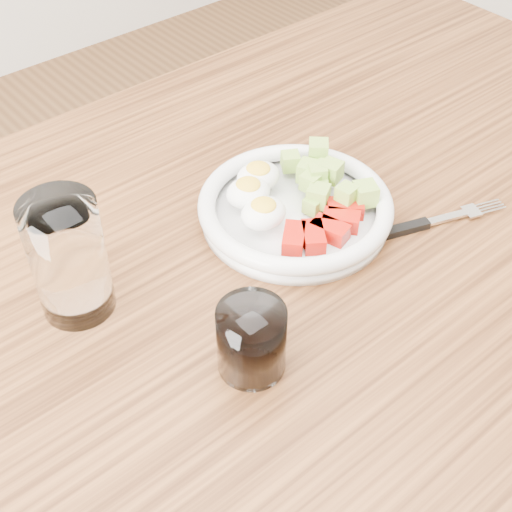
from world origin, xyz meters
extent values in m
cube|color=brown|center=(0.65, 0.35, 0.36)|extent=(0.07, 0.07, 0.73)
cube|color=brown|center=(0.00, 0.00, 0.75)|extent=(1.50, 0.90, 0.04)
cylinder|color=white|center=(0.09, 0.05, 0.78)|extent=(0.23, 0.23, 0.01)
torus|color=white|center=(0.09, 0.05, 0.79)|extent=(0.24, 0.24, 0.02)
cube|color=#B2150B|center=(0.05, 0.01, 0.79)|extent=(0.05, 0.05, 0.02)
cube|color=#B2150B|center=(0.07, 0.00, 0.79)|extent=(0.04, 0.05, 0.02)
cube|color=#B2150B|center=(0.09, -0.01, 0.79)|extent=(0.04, 0.05, 0.02)
cube|color=#B2150B|center=(0.11, 0.00, 0.79)|extent=(0.05, 0.05, 0.02)
cube|color=#B2150B|center=(0.13, 0.01, 0.79)|extent=(0.05, 0.05, 0.02)
ellipsoid|color=white|center=(0.05, 0.10, 0.81)|extent=(0.06, 0.05, 0.03)
ellipsoid|color=yellow|center=(0.05, 0.10, 0.82)|extent=(0.03, 0.03, 0.01)
ellipsoid|color=white|center=(0.08, 0.11, 0.81)|extent=(0.06, 0.05, 0.03)
ellipsoid|color=yellow|center=(0.08, 0.11, 0.82)|extent=(0.03, 0.03, 0.01)
ellipsoid|color=white|center=(0.04, 0.06, 0.81)|extent=(0.06, 0.05, 0.03)
ellipsoid|color=yellow|center=(0.04, 0.06, 0.82)|extent=(0.03, 0.03, 0.01)
cube|color=#A1C34B|center=(0.16, 0.09, 0.82)|extent=(0.03, 0.03, 0.02)
cube|color=#A1C34B|center=(0.11, 0.04, 0.80)|extent=(0.03, 0.03, 0.02)
cube|color=#A1C34B|center=(0.10, 0.04, 0.80)|extent=(0.02, 0.02, 0.02)
cube|color=#A1C34B|center=(0.13, 0.08, 0.81)|extent=(0.03, 0.03, 0.03)
cube|color=#A1C34B|center=(0.13, 0.06, 0.81)|extent=(0.03, 0.03, 0.02)
cube|color=#A1C34B|center=(0.15, 0.06, 0.81)|extent=(0.03, 0.03, 0.02)
cube|color=#A1C34B|center=(0.15, 0.08, 0.80)|extent=(0.03, 0.03, 0.02)
cube|color=#A1C34B|center=(0.12, 0.06, 0.81)|extent=(0.03, 0.03, 0.02)
cube|color=#A1C34B|center=(0.13, 0.11, 0.80)|extent=(0.03, 0.03, 0.02)
cube|color=#A1C34B|center=(0.13, 0.01, 0.81)|extent=(0.02, 0.02, 0.02)
cube|color=#A1C34B|center=(0.15, 0.00, 0.81)|extent=(0.03, 0.03, 0.03)
cube|color=#A1C34B|center=(0.15, 0.06, 0.81)|extent=(0.03, 0.03, 0.02)
cube|color=#A1C34B|center=(0.13, 0.06, 0.80)|extent=(0.04, 0.04, 0.03)
cube|color=#A1C34B|center=(0.15, 0.06, 0.81)|extent=(0.03, 0.03, 0.02)
cube|color=#A1C34B|center=(0.16, 0.08, 0.80)|extent=(0.03, 0.03, 0.02)
cube|color=black|center=(0.16, -0.04, 0.77)|extent=(0.10, 0.05, 0.01)
cube|color=silver|center=(0.23, -0.07, 0.77)|extent=(0.06, 0.03, 0.00)
cube|color=silver|center=(0.26, -0.08, 0.77)|extent=(0.03, 0.03, 0.00)
cylinder|color=silver|center=(0.29, -0.09, 0.77)|extent=(0.03, 0.01, 0.00)
cylinder|color=silver|center=(0.29, -0.09, 0.77)|extent=(0.03, 0.01, 0.00)
cylinder|color=silver|center=(0.29, -0.09, 0.77)|extent=(0.03, 0.01, 0.00)
cylinder|color=silver|center=(0.29, -0.08, 0.77)|extent=(0.03, 0.01, 0.00)
cylinder|color=white|center=(-0.19, 0.10, 0.84)|extent=(0.08, 0.08, 0.14)
cylinder|color=white|center=(-0.09, -0.08, 0.81)|extent=(0.07, 0.07, 0.08)
cylinder|color=black|center=(-0.09, -0.08, 0.81)|extent=(0.06, 0.06, 0.07)
camera|label=1|loc=(-0.37, -0.43, 1.34)|focal=50.00mm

